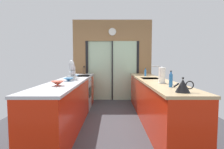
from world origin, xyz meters
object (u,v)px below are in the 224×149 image
object	(u,v)px
stand_mixer	(71,72)
soap_bottle_near	(170,80)
mixing_bowl_mid	(68,79)
kettle	(182,86)
oven_range	(79,93)
soap_bottle_far	(145,73)
mixing_bowl_near	(57,83)
paper_towel_roll	(162,76)
knife_block	(84,71)
mixing_bowl_far	(75,76)

from	to	relation	value
stand_mixer	soap_bottle_near	distance (m)	2.12
mixing_bowl_mid	kettle	size ratio (longest dim) A/B	0.81
oven_range	stand_mixer	xyz separation A→B (m)	(0.02, -0.98, 0.63)
mixing_bowl_mid	stand_mixer	xyz separation A→B (m)	(0.00, 0.31, 0.13)
mixing_bowl_mid	soap_bottle_far	distance (m)	2.15
mixing_bowl_near	soap_bottle_far	distance (m)	2.60
oven_range	paper_towel_roll	distance (m)	2.52
soap_bottle_near	soap_bottle_far	size ratio (longest dim) A/B	1.17
soap_bottle_far	paper_towel_roll	bearing A→B (deg)	-90.00
soap_bottle_near	mixing_bowl_mid	bearing A→B (deg)	154.59
knife_block	mixing_bowl_far	bearing A→B (deg)	-90.00
mixing_bowl_near	mixing_bowl_far	size ratio (longest dim) A/B	1.16
mixing_bowl_mid	stand_mixer	bearing A→B (deg)	90.00
oven_range	mixing_bowl_far	size ratio (longest dim) A/B	4.91
mixing_bowl_near	soap_bottle_far	xyz separation A→B (m)	(1.78, 1.90, 0.05)
mixing_bowl_near	soap_bottle_near	xyz separation A→B (m)	(1.78, -0.15, 0.07)
paper_towel_roll	oven_range	bearing A→B (deg)	137.30
stand_mixer	knife_block	bearing A→B (deg)	90.00
kettle	paper_towel_roll	size ratio (longest dim) A/B	0.85
mixing_bowl_near	kettle	xyz separation A→B (m)	(1.78, -0.60, 0.04)
mixing_bowl_mid	soap_bottle_near	distance (m)	1.97
paper_towel_roll	stand_mixer	bearing A→B (deg)	159.13
mixing_bowl_far	knife_block	world-z (taller)	knife_block
oven_range	kettle	size ratio (longest dim) A/B	3.47
mixing_bowl_far	knife_block	distance (m)	1.38
mixing_bowl_far	soap_bottle_far	bearing A→B (deg)	17.55
oven_range	mixing_bowl_mid	bearing A→B (deg)	-89.18
mixing_bowl_mid	soap_bottle_near	bearing A→B (deg)	-25.41
mixing_bowl_mid	mixing_bowl_far	xyz separation A→B (m)	(0.00, 0.64, 0.01)
knife_block	paper_towel_roll	world-z (taller)	paper_towel_roll
stand_mixer	soap_bottle_far	size ratio (longest dim) A/B	1.94
mixing_bowl_near	mixing_bowl_far	world-z (taller)	mixing_bowl_near
kettle	paper_towel_roll	world-z (taller)	paper_towel_roll
stand_mixer	kettle	size ratio (longest dim) A/B	1.58
oven_range	mixing_bowl_mid	world-z (taller)	mixing_bowl_mid
mixing_bowl_near	soap_bottle_near	world-z (taller)	soap_bottle_near
knife_block	stand_mixer	size ratio (longest dim) A/B	0.61
mixing_bowl_mid	paper_towel_roll	world-z (taller)	paper_towel_roll
oven_range	soap_bottle_far	distance (m)	1.88
mixing_bowl_far	soap_bottle_far	world-z (taller)	soap_bottle_far
mixing_bowl_far	paper_towel_roll	distance (m)	2.05
mixing_bowl_mid	kettle	distance (m)	2.21
mixing_bowl_mid	stand_mixer	world-z (taller)	stand_mixer
mixing_bowl_far	kettle	bearing A→B (deg)	-47.41
mixing_bowl_mid	paper_towel_roll	size ratio (longest dim) A/B	0.69
knife_block	oven_range	bearing A→B (deg)	-91.46
stand_mixer	kettle	bearing A→B (deg)	-42.12
stand_mixer	soap_bottle_far	xyz separation A→B (m)	(1.78, 0.89, -0.07)
mixing_bowl_far	stand_mixer	xyz separation A→B (m)	(0.00, -0.33, 0.12)
mixing_bowl_far	kettle	world-z (taller)	kettle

